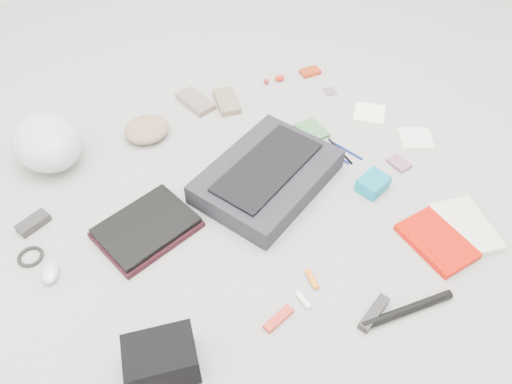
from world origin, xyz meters
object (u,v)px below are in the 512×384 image
laptop (146,226)px  accordion_wallet (373,184)px  messenger_bag (267,176)px  bike_helmet (47,142)px  camera_bag (162,359)px  book_red (437,241)px

laptop → accordion_wallet: 0.82m
messenger_bag → bike_helmet: bike_helmet is taller
bike_helmet → camera_bag: 0.98m
camera_bag → accordion_wallet: camera_bag is taller
laptop → camera_bag: size_ratio=1.61×
camera_bag → book_red: bearing=11.8°
book_red → accordion_wallet: size_ratio=2.27×
laptop → camera_bag: (-0.15, -0.47, 0.03)m
laptop → accordion_wallet: size_ratio=2.87×
messenger_bag → accordion_wallet: bearing=-56.7°
laptop → accordion_wallet: bearing=-29.9°
messenger_bag → accordion_wallet: (0.32, -0.22, -0.02)m
bike_helmet → laptop: bearing=-80.4°
laptop → camera_bag: camera_bag is taller
accordion_wallet → book_red: bearing=-99.9°
accordion_wallet → laptop: bearing=149.2°
messenger_bag → bike_helmet: bearing=117.8°
messenger_bag → accordion_wallet: 0.38m
bike_helmet → accordion_wallet: 1.22m
bike_helmet → book_red: (0.97, -1.06, -0.08)m
messenger_bag → camera_bag: size_ratio=2.65×
laptop → bike_helmet: bearing=95.7°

